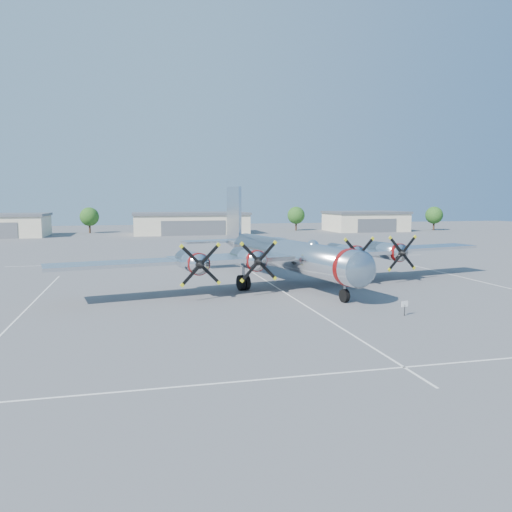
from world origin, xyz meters
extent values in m
plane|color=#4F4F51|center=(0.00, 0.00, 0.00)|extent=(260.00, 260.00, 0.00)
cube|color=silver|center=(-22.00, -5.00, 0.01)|extent=(0.15, 40.00, 0.01)
cube|color=silver|center=(0.00, -5.00, 0.01)|extent=(0.15, 40.00, 0.01)
cube|color=silver|center=(0.00, -22.00, 0.01)|extent=(60.00, 0.15, 0.01)
cube|color=silver|center=(0.00, 25.00, 0.01)|extent=(60.00, 0.15, 0.01)
cube|color=beige|center=(0.00, 82.00, 2.40)|extent=(28.00, 14.00, 4.80)
cube|color=slate|center=(0.00, 82.00, 5.10)|extent=(28.60, 14.60, 0.60)
cube|color=slate|center=(0.00, 74.95, 1.80)|extent=(15.40, 0.20, 3.60)
cube|color=beige|center=(48.00, 82.00, 2.40)|extent=(20.00, 14.00, 4.80)
cube|color=slate|center=(48.00, 82.00, 5.10)|extent=(20.60, 14.60, 0.60)
cube|color=slate|center=(48.00, 74.95, 1.80)|extent=(11.00, 0.20, 3.60)
cylinder|color=#382619|center=(-25.00, 90.00, 1.40)|extent=(0.50, 0.50, 2.80)
sphere|color=#164814|center=(-25.00, 90.00, 4.24)|extent=(4.80, 4.80, 4.80)
cylinder|color=#382619|center=(30.00, 88.00, 1.40)|extent=(0.50, 0.50, 2.80)
sphere|color=#164814|center=(30.00, 88.00, 4.24)|extent=(4.80, 4.80, 4.80)
cylinder|color=#382619|center=(68.00, 80.00, 1.40)|extent=(0.50, 0.50, 2.80)
sphere|color=#164814|center=(68.00, 80.00, 4.24)|extent=(4.80, 4.80, 4.80)
cylinder|color=black|center=(6.00, -11.63, 0.43)|extent=(0.06, 0.06, 0.86)
cube|color=white|center=(6.00, -11.63, 0.92)|extent=(0.59, 0.15, 0.43)
camera|label=1|loc=(-13.34, -44.56, 8.68)|focal=35.00mm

